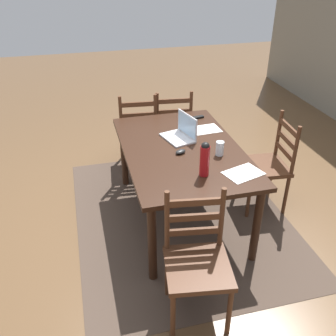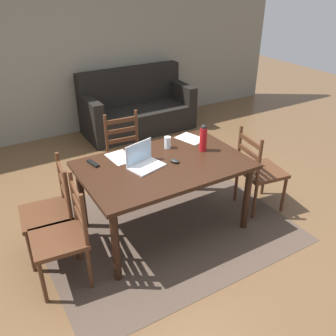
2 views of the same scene
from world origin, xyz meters
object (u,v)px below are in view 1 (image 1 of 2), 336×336
Objects in this scene: chair_left_far at (172,127)px; drinking_glass at (220,148)px; dining_table at (181,156)px; tv_remote at (196,118)px; chair_right_near at (197,262)px; laptop at (182,132)px; chair_left_near at (138,131)px; chair_far_head at (267,165)px; water_bottle at (205,158)px; computer_mouse at (181,152)px.

drinking_glass is (1.30, 0.08, 0.36)m from chair_left_far.
tv_remote reaches higher than dining_table.
chair_right_near is 2.59× the size of laptop.
laptop reaches higher than chair_left_near.
chair_far_head is at bearing 31.15° from tv_remote.
chair_far_head is 1.00× the size of chair_left_far.
laptop is 0.46m from drinking_glass.
tv_remote is at bearing 165.17° from water_bottle.
drinking_glass reaches higher than computer_mouse.
tv_remote is (-0.81, 0.05, -0.05)m from drinking_glass.
chair_left_far is at bearing -177.01° from tv_remote.
tv_remote is at bearing 151.17° from dining_table.
drinking_glass is 0.73× the size of tv_remote.
dining_table is at bearing 10.87° from chair_left_near.
computer_mouse is (0.10, -0.04, 0.10)m from dining_table.
drinking_glass is at bearing -15.07° from tv_remote.
chair_left_near is 1.55m from chair_far_head.
chair_far_head reaches higher than drinking_glass.
chair_left_near is at bearing -179.74° from chair_right_near.
drinking_glass is (1.30, 0.49, 0.36)m from chair_left_near.
laptop is at bearing 16.49° from chair_left_near.
chair_left_near reaches higher than dining_table.
water_bottle reaches higher than chair_left_near.
water_bottle is at bearing -1.22° from laptop.
drinking_glass is at bearing 53.55° from dining_table.
chair_left_far is (-1.10, -0.68, 0.00)m from chair_far_head.
laptop is 2.16× the size of tv_remote.
dining_table is 0.91m from chair_far_head.
chair_right_near reaches higher than drinking_glass.
chair_right_near is at bearing -28.95° from tv_remote.
water_bottle is 2.30× the size of drinking_glass.
chair_left_far is 0.98m from laptop.
chair_left_far is 0.60m from tv_remote.
chair_far_head is 1.29m from chair_left_far.
laptop is 0.49m from tv_remote.
water_bottle is at bearing 9.04° from chair_left_near.
water_bottle is (0.49, -0.84, 0.45)m from chair_far_head.
laptop is (-1.29, 0.26, 0.36)m from chair_right_near.
computer_mouse is at bearing 170.77° from chair_right_near.
chair_far_head is at bearing 44.99° from chair_left_near.
computer_mouse is at bearing -21.10° from dining_table.
drinking_glass is (0.21, 0.28, 0.15)m from dining_table.
computer_mouse is 0.79m from tv_remote.
dining_table is 16.08× the size of computer_mouse.
tv_remote is (-1.09, 0.29, -0.14)m from water_bottle.
laptop is (0.90, 0.27, 0.36)m from chair_left_near.
dining_table is 1.13m from chair_left_far.
chair_far_head is at bearing 71.61° from computer_mouse.
chair_right_near is at bearing -11.26° from laptop.
water_bottle reaches higher than laptop.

